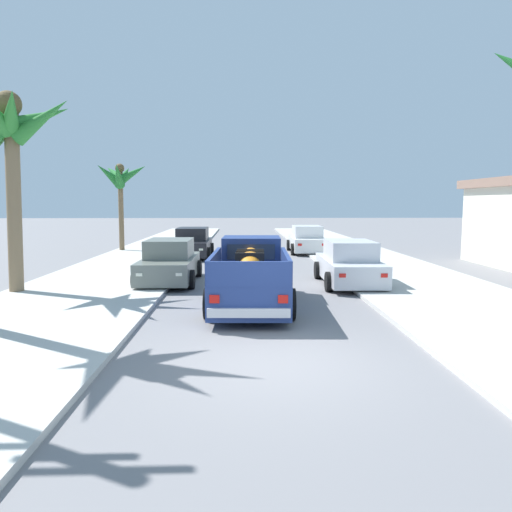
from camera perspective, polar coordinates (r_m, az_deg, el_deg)
The scene contains 12 objects.
ground_plane at distance 8.65m, azimuth 2.20°, elevation -12.65°, with size 160.00×160.00×0.00m, color slate.
sidewalk_left at distance 20.92m, azimuth -15.24°, elevation -1.38°, with size 5.01×60.00×0.12m, color beige.
sidewalk_right at distance 21.22m, azimuth 14.78°, elevation -1.26°, with size 5.01×60.00×0.12m, color beige.
curb_left at distance 20.69m, azimuth -12.27°, elevation -1.41°, with size 0.16×60.00×0.10m, color silver.
curb_right at distance 20.93m, azimuth 11.88°, elevation -1.31°, with size 0.16×60.00×0.10m, color silver.
pickup_truck at distance 13.02m, azimuth -0.64°, elevation -2.46°, with size 2.35×5.27×1.80m.
car_left_near at distance 24.81m, azimuth -7.66°, elevation 1.50°, with size 2.02×4.26×1.54m.
car_right_near at distance 26.91m, azimuth 6.16°, elevation 1.91°, with size 2.06×4.27×1.54m.
car_left_mid at distance 16.61m, azimuth 11.21°, elevation -0.99°, with size 2.09×4.29×1.54m.
car_right_mid at distance 17.04m, azimuth -10.40°, elevation -0.79°, with size 2.03×4.26×1.54m.
palm_tree_left_fore at distance 16.48m, azimuth -27.63°, elevation 13.19°, with size 3.90×3.40×6.16m.
palm_tree_right_mid at distance 28.21m, azimuth -16.12°, elevation 9.02°, with size 2.96×3.45×5.14m.
Camera 1 is at (-0.57, -8.15, 2.83)m, focal length 33.11 mm.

